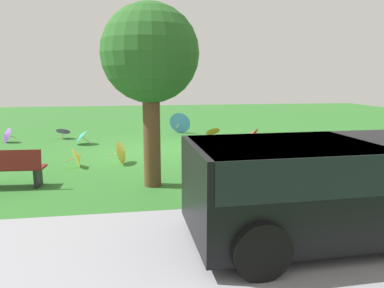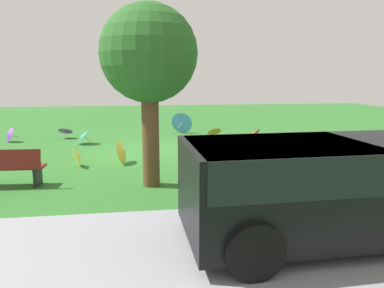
# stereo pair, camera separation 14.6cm
# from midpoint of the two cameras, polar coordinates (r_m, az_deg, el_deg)

# --- Properties ---
(ground) EXTENTS (40.00, 40.00, 0.00)m
(ground) POSITION_cam_midpoint_polar(r_m,az_deg,el_deg) (12.31, -6.38, -1.05)
(ground) COLOR #2D6B28
(road_strip) EXTENTS (40.00, 3.60, 0.01)m
(road_strip) POSITION_cam_midpoint_polar(r_m,az_deg,el_deg) (5.25, -2.27, -17.49)
(road_strip) COLOR gray
(road_strip) RESTS_ON ground
(van_dark) EXTENTS (4.65, 2.23, 1.53)m
(van_dark) POSITION_cam_midpoint_polar(r_m,az_deg,el_deg) (5.86, 20.30, -5.58)
(van_dark) COLOR black
(van_dark) RESTS_ON ground
(park_bench) EXTENTS (1.63, 0.57, 0.90)m
(park_bench) POSITION_cam_midpoint_polar(r_m,az_deg,el_deg) (9.10, -27.92, -3.42)
(park_bench) COLOR maroon
(park_bench) RESTS_ON ground
(shade_tree) EXTENTS (2.15, 2.15, 4.07)m
(shade_tree) POSITION_cam_midpoint_polar(r_m,az_deg,el_deg) (8.05, -7.25, 13.75)
(shade_tree) COLOR brown
(shade_tree) RESTS_ON ground
(parasol_orange_0) EXTENTS (0.69, 0.65, 0.55)m
(parasol_orange_0) POSITION_cam_midpoint_polar(r_m,az_deg,el_deg) (14.51, 3.01, 2.16)
(parasol_orange_0) COLOR tan
(parasol_orange_0) RESTS_ON ground
(parasol_teal_0) EXTENTS (0.62, 0.65, 0.60)m
(parasol_teal_0) POSITION_cam_midpoint_polar(r_m,az_deg,el_deg) (13.96, -17.62, 1.24)
(parasol_teal_0) COLOR tan
(parasol_teal_0) RESTS_ON ground
(parasol_yellow_0) EXTENTS (0.66, 0.72, 0.69)m
(parasol_yellow_0) POSITION_cam_midpoint_polar(r_m,az_deg,el_deg) (10.53, -11.39, -1.28)
(parasol_yellow_0) COLOR tan
(parasol_yellow_0) RESTS_ON ground
(parasol_blue_0) EXTENTS (0.95, 1.05, 0.87)m
(parasol_blue_0) POSITION_cam_midpoint_polar(r_m,az_deg,el_deg) (9.48, 18.12, -1.83)
(parasol_blue_0) COLOR tan
(parasol_blue_0) RESTS_ON ground
(parasol_purple_0) EXTENTS (0.61, 0.68, 0.60)m
(parasol_purple_0) POSITION_cam_midpoint_polar(r_m,az_deg,el_deg) (15.45, -27.89, 1.28)
(parasol_purple_0) COLOR tan
(parasol_purple_0) RESTS_ON ground
(parasol_red_0) EXTENTS (0.76, 0.79, 0.60)m
(parasol_red_0) POSITION_cam_midpoint_polar(r_m,az_deg,el_deg) (14.02, 9.21, 1.55)
(parasol_red_0) COLOR tan
(parasol_red_0) RESTS_ON ground
(parasol_blue_1) EXTENTS (1.06, 1.00, 0.98)m
(parasol_blue_1) POSITION_cam_midpoint_polar(r_m,az_deg,el_deg) (16.07, -2.10, 3.52)
(parasol_blue_1) COLOR tan
(parasol_blue_1) RESTS_ON ground
(parasol_yellow_1) EXTENTS (1.03, 1.05, 0.77)m
(parasol_yellow_1) POSITION_cam_midpoint_polar(r_m,az_deg,el_deg) (10.71, 10.27, -0.80)
(parasol_yellow_1) COLOR tan
(parasol_yellow_1) RESTS_ON ground
(parasol_yellow_2) EXTENTS (0.58, 0.65, 0.60)m
(parasol_yellow_2) POSITION_cam_midpoint_polar(r_m,az_deg,el_deg) (10.47, -18.18, -1.92)
(parasol_yellow_2) COLOR tan
(parasol_yellow_2) RESTS_ON ground
(parasol_purple_1) EXTENTS (0.65, 0.62, 0.52)m
(parasol_purple_1) POSITION_cam_midpoint_polar(r_m,az_deg,el_deg) (15.50, -20.15, 2.06)
(parasol_purple_1) COLOR tan
(parasol_purple_1) RESTS_ON ground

